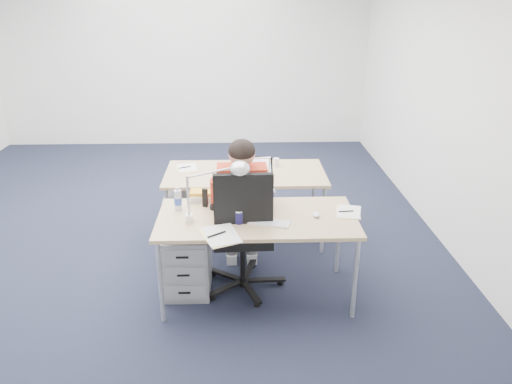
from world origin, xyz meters
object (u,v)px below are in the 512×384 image
headphones (225,207)px  book_stack (201,196)px  computer_mouse (316,215)px  bear_figurine (231,205)px  desk_near (257,222)px  cordless_phone (205,198)px  seated_person (242,209)px  water_bottle (178,199)px  dark_laptop (252,170)px  office_chair (243,255)px  sunglasses (264,215)px  silver_laptop (253,183)px  can_koozie (239,217)px  far_cup (276,162)px  drawer_pedestal_near (187,260)px  desk_far (245,177)px  drawer_pedestal_far (187,218)px  wireless_keyboard (269,222)px  desk_lamp (208,191)px

headphones → book_stack: book_stack is taller
computer_mouse → bear_figurine: size_ratio=0.56×
desk_near → cordless_phone: size_ratio=10.02×
desk_near → seated_person: 0.31m
water_bottle → dark_laptop: dark_laptop is taller
office_chair → desk_near: bearing=-42.0°
seated_person → sunglasses: seated_person is taller
silver_laptop → cordless_phone: bearing=-175.9°
water_bottle → dark_laptop: 0.87m
office_chair → headphones: 0.46m
cordless_phone → dark_laptop: size_ratio=0.46×
can_koozie → far_cup: can_koozie is taller
office_chair → far_cup: office_chair is taller
drawer_pedestal_near → computer_mouse: computer_mouse is taller
book_stack → far_cup: book_stack is taller
desk_far → can_koozie: (-0.06, -1.18, 0.10)m
office_chair → bear_figurine: bearing=-159.9°
seated_person → computer_mouse: bearing=-27.7°
sunglasses → headphones: bearing=160.8°
desk_far → silver_laptop: (0.06, -0.76, 0.23)m
dark_laptop → office_chair: bearing=-84.2°
desk_near → drawer_pedestal_far: bearing=125.0°
wireless_keyboard → far_cup: far_cup is taller
seated_person → headphones: 0.21m
water_bottle → bear_figurine: 0.45m
office_chair → dark_laptop: (0.10, 0.66, 0.53)m
dark_laptop → wireless_keyboard: bearing=-68.7°
seated_person → water_bottle: size_ratio=6.62×
desk_lamp → dark_laptop: 0.92m
desk_near → can_koozie: size_ratio=14.46×
drawer_pedestal_far → cordless_phone: cordless_phone is taller
can_koozie → bear_figurine: bear_figurine is taller
desk_near → book_stack: (-0.47, 0.35, 0.09)m
water_bottle → cordless_phone: 0.23m
seated_person → headphones: bearing=-139.1°
sunglasses → computer_mouse: bearing=1.9°
computer_mouse → can_koozie: size_ratio=0.81×
desk_far → drawer_pedestal_near: bearing=-118.6°
wireless_keyboard → sunglasses: 0.14m
computer_mouse → dark_laptop: bearing=125.3°
desk_far → drawer_pedestal_far: bearing=-171.3°
computer_mouse → far_cup: far_cup is taller
drawer_pedestal_far → bear_figurine: bear_figurine is taller
desk_near → book_stack: size_ratio=8.09×
bear_figurine → desk_lamp: desk_lamp is taller
desk_near → computer_mouse: 0.48m
water_bottle → seated_person: bearing=13.5°
computer_mouse → sunglasses: bearing=179.5°
seated_person → can_koozie: bearing=-94.8°
silver_laptop → far_cup: size_ratio=4.12×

